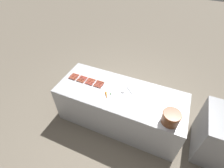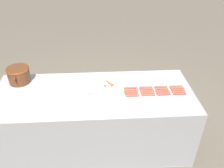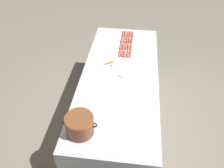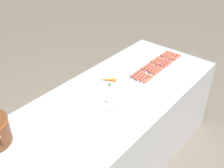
# 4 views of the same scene
# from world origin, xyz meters

# --- Properties ---
(ground_plane) EXTENTS (20.00, 20.00, 0.00)m
(ground_plane) POSITION_xyz_m (0.00, 0.00, 0.00)
(ground_plane) COLOR #756B5B
(griddle_counter) EXTENTS (0.98, 2.45, 0.86)m
(griddle_counter) POSITION_xyz_m (0.00, 0.00, 0.43)
(griddle_counter) COLOR #ADAFB5
(griddle_counter) RESTS_ON ground_plane
(hot_dog_0) EXTENTS (0.04, 0.17, 0.03)m
(hot_dog_0) POSITION_xyz_m (-0.11, -1.03, 0.87)
(hot_dog_0) COLOR #BD553E
(hot_dog_0) RESTS_ON griddle_counter
(hot_dog_1) EXTENTS (0.03, 0.17, 0.03)m
(hot_dog_1) POSITION_xyz_m (-0.10, -0.84, 0.87)
(hot_dog_1) COLOR #B9533D
(hot_dog_1) RESTS_ON griddle_counter
(hot_dog_2) EXTENTS (0.03, 0.17, 0.03)m
(hot_dog_2) POSITION_xyz_m (-0.10, -0.65, 0.87)
(hot_dog_2) COLOR #BD573E
(hot_dog_2) RESTS_ON griddle_counter
(hot_dog_3) EXTENTS (0.03, 0.17, 0.03)m
(hot_dog_3) POSITION_xyz_m (-0.11, -0.47, 0.87)
(hot_dog_3) COLOR #B35B3E
(hot_dog_3) RESTS_ON griddle_counter
(hot_dog_4) EXTENTS (0.03, 0.17, 0.03)m
(hot_dog_4) POSITION_xyz_m (-0.07, -1.04, 0.87)
(hot_dog_4) COLOR #BB5D46
(hot_dog_4) RESTS_ON griddle_counter
(hot_dog_5) EXTENTS (0.03, 0.17, 0.03)m
(hot_dog_5) POSITION_xyz_m (-0.07, -0.84, 0.87)
(hot_dog_5) COLOR #BD5044
(hot_dog_5) RESTS_ON griddle_counter
(hot_dog_6) EXTENTS (0.03, 0.17, 0.03)m
(hot_dog_6) POSITION_xyz_m (-0.06, -0.66, 0.87)
(hot_dog_6) COLOR #BD593D
(hot_dog_6) RESTS_ON griddle_counter
(hot_dog_7) EXTENTS (0.03, 0.17, 0.03)m
(hot_dog_7) POSITION_xyz_m (-0.07, -0.46, 0.87)
(hot_dog_7) COLOR #B9533E
(hot_dog_7) RESTS_ON griddle_counter
(hot_dog_8) EXTENTS (0.03, 0.17, 0.03)m
(hot_dog_8) POSITION_xyz_m (-0.03, -1.04, 0.87)
(hot_dog_8) COLOR #BE5241
(hot_dog_8) RESTS_ON griddle_counter
(hot_dog_9) EXTENTS (0.04, 0.17, 0.03)m
(hot_dog_9) POSITION_xyz_m (-0.03, -0.84, 0.87)
(hot_dog_9) COLOR #B35446
(hot_dog_9) RESTS_ON griddle_counter
(hot_dog_10) EXTENTS (0.03, 0.17, 0.03)m
(hot_dog_10) POSITION_xyz_m (-0.03, -0.66, 0.87)
(hot_dog_10) COLOR #B75340
(hot_dog_10) RESTS_ON griddle_counter
(hot_dog_11) EXTENTS (0.03, 0.17, 0.03)m
(hot_dog_11) POSITION_xyz_m (-0.03, -0.46, 0.87)
(hot_dog_11) COLOR #B65342
(hot_dog_11) RESTS_ON griddle_counter
(hot_dog_12) EXTENTS (0.03, 0.17, 0.03)m
(hot_dog_12) POSITION_xyz_m (0.01, -1.04, 0.87)
(hot_dog_12) COLOR #B85E3F
(hot_dog_12) RESTS_ON griddle_counter
(hot_dog_13) EXTENTS (0.04, 0.17, 0.03)m
(hot_dog_13) POSITION_xyz_m (0.01, -0.85, 0.87)
(hot_dog_13) COLOR #B8583E
(hot_dog_13) RESTS_ON griddle_counter
(hot_dog_14) EXTENTS (0.03, 0.17, 0.03)m
(hot_dog_14) POSITION_xyz_m (0.01, -0.66, 0.87)
(hot_dog_14) COLOR #B65544
(hot_dog_14) RESTS_ON griddle_counter
(hot_dog_15) EXTENTS (0.03, 0.17, 0.03)m
(hot_dog_15) POSITION_xyz_m (0.01, -0.46, 0.87)
(hot_dog_15) COLOR #B35947
(hot_dog_15) RESTS_ON griddle_counter
(hot_dog_16) EXTENTS (0.03, 0.17, 0.03)m
(hot_dog_16) POSITION_xyz_m (0.05, -1.03, 0.87)
(hot_dog_16) COLOR #B65745
(hot_dog_16) RESTS_ON griddle_counter
(hot_dog_17) EXTENTS (0.04, 0.17, 0.03)m
(hot_dog_17) POSITION_xyz_m (0.05, -0.84, 0.87)
(hot_dog_17) COLOR #BB5D3F
(hot_dog_17) RESTS_ON griddle_counter
(hot_dog_18) EXTENTS (0.04, 0.17, 0.03)m
(hot_dog_18) POSITION_xyz_m (0.05, -0.65, 0.87)
(hot_dog_18) COLOR #BE4F3F
(hot_dog_18) RESTS_ON griddle_counter
(hot_dog_19) EXTENTS (0.03, 0.17, 0.03)m
(hot_dog_19) POSITION_xyz_m (0.05, -0.46, 0.87)
(hot_dog_19) COLOR #B6533F
(hot_dog_19) RESTS_ON griddle_counter
(serving_spoon) EXTENTS (0.22, 0.22, 0.02)m
(serving_spoon) POSITION_xyz_m (-0.05, 0.08, 0.87)
(serving_spoon) COLOR #B7B7BC
(serving_spoon) RESTS_ON griddle_counter
(carrot) EXTENTS (0.16, 0.12, 0.03)m
(carrot) POSITION_xyz_m (0.19, -0.19, 0.87)
(carrot) COLOR orange
(carrot) RESTS_ON griddle_counter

